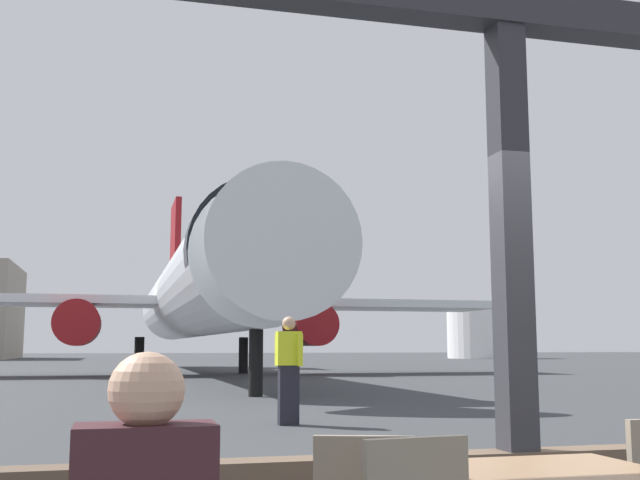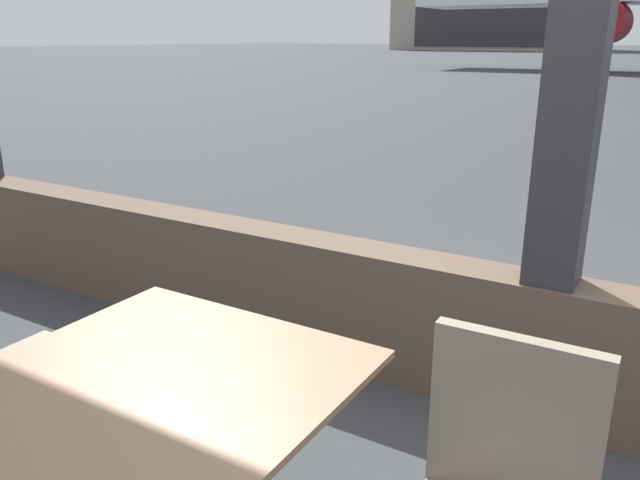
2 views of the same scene
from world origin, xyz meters
name	(u,v)px [view 2 (image 2 of 2)]	position (x,y,z in m)	size (l,w,h in m)	color
window_frame	(571,108)	(0.00, 0.00, 1.30)	(7.88, 0.24, 3.61)	brown
dining_table	(163,472)	(-0.64, -1.53, 0.47)	(0.89, 0.89, 0.74)	#8C6B4C
cafe_chair_aisle_right	(2,355)	(-1.46, -1.43, 0.53)	(0.48, 0.48, 0.91)	gray
distant_hangar	(499,11)	(-24.30, 83.40, 4.82)	(23.30, 16.26, 9.65)	#9E9384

